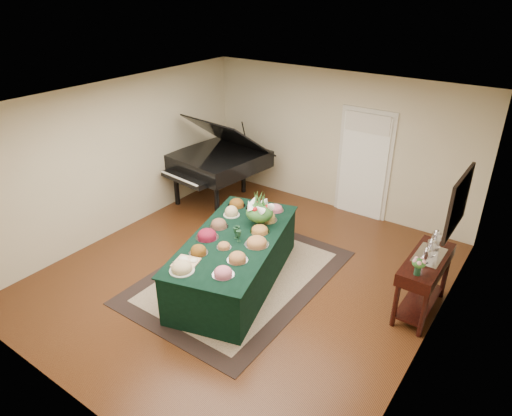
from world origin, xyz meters
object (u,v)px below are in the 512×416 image
Objects in this scene: buffet_table at (235,260)px; grand_piano at (219,160)px; floral_centerpiece at (260,209)px; mahogany_sideboard at (425,271)px.

buffet_table is 1.42× the size of grand_piano.
grand_piano is (-1.96, 2.02, 0.54)m from buffet_table.
grand_piano reaches higher than buffet_table.
floral_centerpiece is 0.36× the size of mahogany_sideboard.
floral_centerpiece is (0.07, 0.54, 0.65)m from buffet_table.
grand_piano is (-2.03, 1.48, -0.11)m from floral_centerpiece.
buffet_table is at bearing -159.06° from mahogany_sideboard.
floral_centerpiece reaches higher than mahogany_sideboard.
floral_centerpiece is 2.49m from mahogany_sideboard.
buffet_table is at bearing -45.91° from grand_piano.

